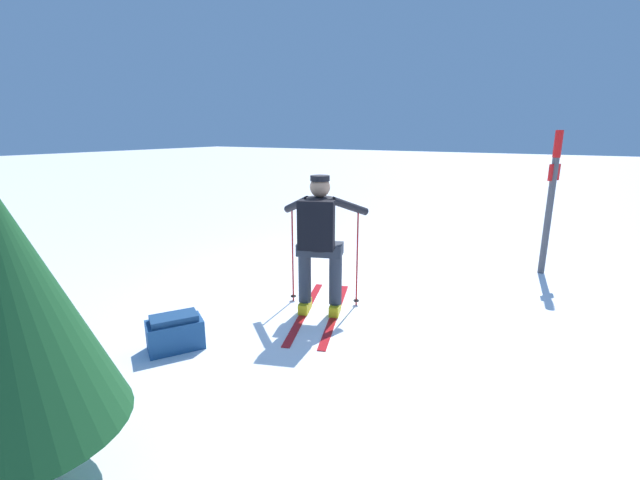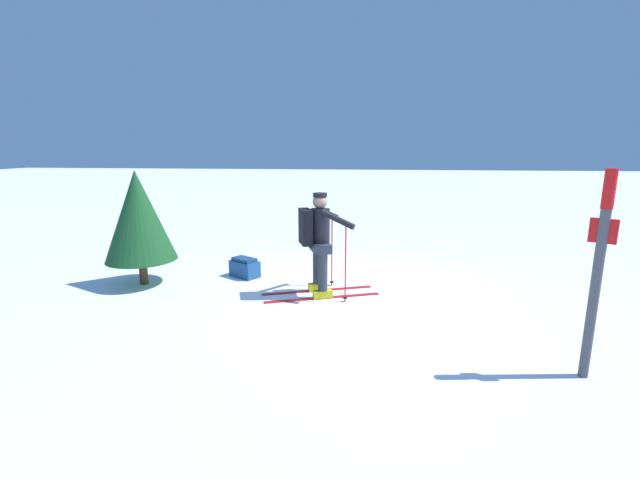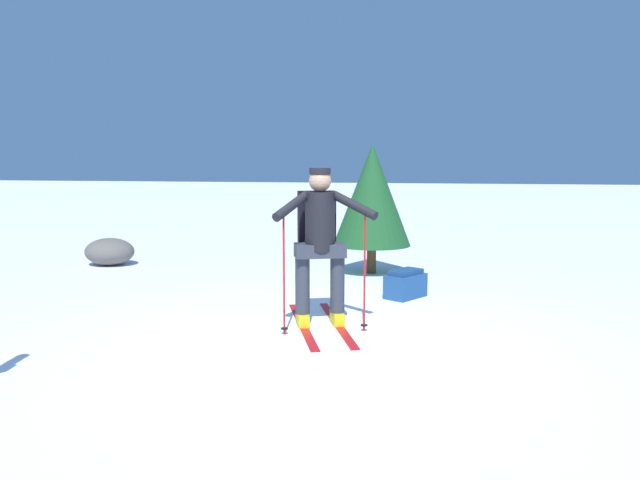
{
  "view_description": "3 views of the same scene",
  "coord_description": "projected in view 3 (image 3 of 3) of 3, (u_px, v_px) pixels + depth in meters",
  "views": [
    {
      "loc": [
        2.49,
        -4.69,
        2.11
      ],
      "look_at": [
        0.09,
        -0.59,
        0.9
      ],
      "focal_mm": 24.0,
      "sensor_mm": 36.0,
      "label": 1
    },
    {
      "loc": [
        6.58,
        0.17,
        2.31
      ],
      "look_at": [
        0.09,
        -0.59,
        0.9
      ],
      "focal_mm": 24.0,
      "sensor_mm": 36.0,
      "label": 2
    },
    {
      "loc": [
        -1.11,
        5.64,
        1.72
      ],
      "look_at": [
        0.09,
        -0.59,
        0.9
      ],
      "focal_mm": 35.0,
      "sensor_mm": 36.0,
      "label": 3
    }
  ],
  "objects": [
    {
      "name": "ground_plane",
      "position": [
        318.0,
        341.0,
        5.93
      ],
      "size": [
        80.0,
        80.0,
        0.0
      ],
      "primitive_type": "plane",
      "color": "white"
    },
    {
      "name": "skier",
      "position": [
        320.0,
        236.0,
        6.43
      ],
      "size": [
        1.15,
        1.89,
        1.63
      ],
      "color": "red",
      "rests_on": "ground_plane"
    },
    {
      "name": "pine_tree",
      "position": [
        372.0,
        195.0,
        9.34
      ],
      "size": [
        1.17,
        1.17,
        1.95
      ],
      "color": "#4C331E",
      "rests_on": "ground_plane"
    },
    {
      "name": "rock_boulder",
      "position": [
        110.0,
        252.0,
        10.18
      ],
      "size": [
        0.81,
        0.69,
        0.44
      ],
      "primitive_type": "ellipsoid",
      "color": "#5B5651",
      "rests_on": "ground_plane"
    },
    {
      "name": "dropped_backpack",
      "position": [
        405.0,
        284.0,
        7.78
      ],
      "size": [
        0.54,
        0.61,
        0.35
      ],
      "color": "navy",
      "rests_on": "ground_plane"
    }
  ]
}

